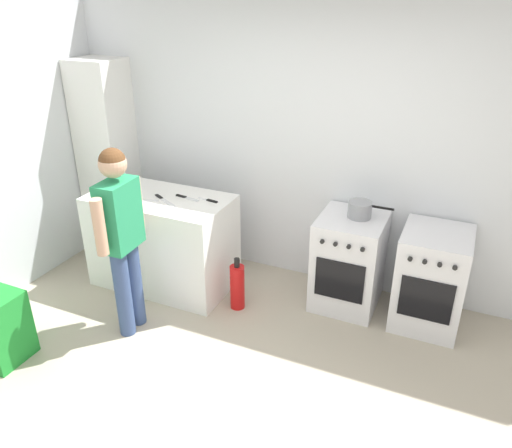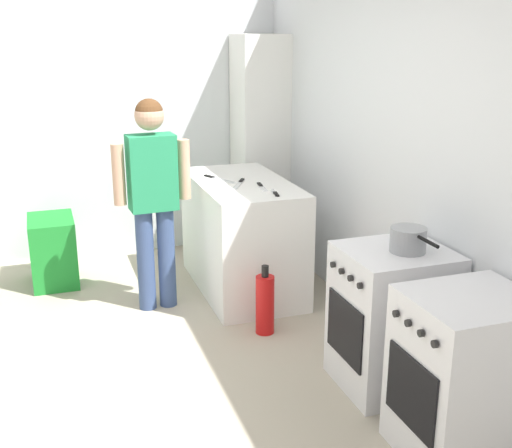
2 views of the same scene
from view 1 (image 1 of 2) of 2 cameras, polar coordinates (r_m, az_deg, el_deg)
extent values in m
plane|color=#ADA38E|center=(3.66, -2.36, -20.43)|extent=(8.00, 8.00, 0.00)
cube|color=silver|center=(4.57, 8.34, 8.37)|extent=(6.00, 0.10, 2.60)
cube|color=white|center=(4.80, -10.60, -1.90)|extent=(1.30, 0.70, 0.90)
cube|color=silver|center=(4.51, 10.56, -4.23)|extent=(0.56, 0.60, 0.85)
cube|color=black|center=(4.26, 9.50, -6.42)|extent=(0.42, 0.01, 0.36)
cylinder|color=black|center=(4.23, 8.97, 0.29)|extent=(0.18, 0.18, 0.01)
cylinder|color=black|center=(4.18, 12.26, -0.31)|extent=(0.18, 0.18, 0.01)
cylinder|color=black|center=(4.45, 9.83, 1.50)|extent=(0.18, 0.18, 0.01)
cylinder|color=black|center=(4.40, 12.97, 0.94)|extent=(0.18, 0.18, 0.01)
cylinder|color=black|center=(4.12, 7.57, -2.00)|extent=(0.04, 0.02, 0.04)
cylinder|color=black|center=(4.10, 9.06, -2.29)|extent=(0.04, 0.02, 0.04)
cylinder|color=black|center=(4.07, 10.56, -2.58)|extent=(0.04, 0.02, 0.04)
cylinder|color=black|center=(4.05, 12.08, -2.87)|extent=(0.04, 0.02, 0.04)
cube|color=silver|center=(4.43, 19.35, -5.91)|extent=(0.54, 0.60, 0.85)
cube|color=black|center=(4.18, 18.82, -8.24)|extent=(0.41, 0.01, 0.36)
cylinder|color=black|center=(4.13, 18.34, -1.42)|extent=(0.17, 0.17, 0.01)
cylinder|color=black|center=(4.13, 21.67, -2.03)|extent=(0.17, 0.17, 0.01)
cylinder|color=black|center=(4.35, 18.75, -0.10)|extent=(0.17, 0.17, 0.01)
cylinder|color=black|center=(4.34, 21.91, -0.67)|extent=(0.17, 0.17, 0.01)
cylinder|color=black|center=(4.01, 17.20, -3.83)|extent=(0.04, 0.02, 0.04)
cylinder|color=black|center=(4.01, 18.72, -4.12)|extent=(0.04, 0.02, 0.04)
cylinder|color=black|center=(4.00, 20.25, -4.39)|extent=(0.04, 0.02, 0.04)
cylinder|color=black|center=(4.00, 21.79, -4.67)|extent=(0.04, 0.02, 0.04)
cylinder|color=gray|center=(4.31, 11.78, 1.63)|extent=(0.20, 0.20, 0.14)
cylinder|color=black|center=(4.26, 14.32, 1.78)|extent=(0.18, 0.02, 0.02)
cube|color=silver|center=(4.51, -6.09, 2.89)|extent=(0.10, 0.04, 0.01)
cube|color=black|center=(4.45, -5.04, 2.64)|extent=(0.11, 0.04, 0.01)
cube|color=silver|center=(4.51, -7.32, 2.83)|extent=(0.14, 0.05, 0.01)
cube|color=black|center=(4.58, -8.54, 3.17)|extent=(0.11, 0.04, 0.01)
cube|color=silver|center=(4.55, -12.56, 2.61)|extent=(0.23, 0.14, 0.01)
cube|color=black|center=(4.59, -14.71, 2.61)|extent=(0.11, 0.07, 0.01)
cube|color=silver|center=(4.47, -10.06, 2.43)|extent=(0.21, 0.14, 0.01)
cube|color=black|center=(4.61, -11.03, 3.10)|extent=(0.11, 0.08, 0.01)
cylinder|color=#384C7A|center=(4.20, -14.94, -7.67)|extent=(0.13, 0.13, 0.78)
cylinder|color=#384C7A|center=(4.31, -13.73, -6.62)|extent=(0.13, 0.13, 0.78)
cube|color=#268C59|center=(3.95, -15.36, 0.99)|extent=(0.22, 0.35, 0.55)
cylinder|color=tan|center=(3.78, -17.45, -0.37)|extent=(0.09, 0.09, 0.44)
cylinder|color=tan|center=(4.12, -13.45, 2.36)|extent=(0.09, 0.09, 0.44)
sphere|color=tan|center=(3.80, -16.07, 6.61)|extent=(0.21, 0.21, 0.21)
sphere|color=brown|center=(3.79, -16.11, 6.89)|extent=(0.20, 0.20, 0.20)
cylinder|color=red|center=(4.47, -2.15, -7.22)|extent=(0.13, 0.13, 0.42)
cylinder|color=black|center=(4.34, -2.20, -4.45)|extent=(0.05, 0.05, 0.08)
cube|color=white|center=(5.50, -16.56, 7.26)|extent=(0.48, 0.44, 2.00)
camera|label=2|loc=(2.99, 68.78, -2.43)|focal=45.00mm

